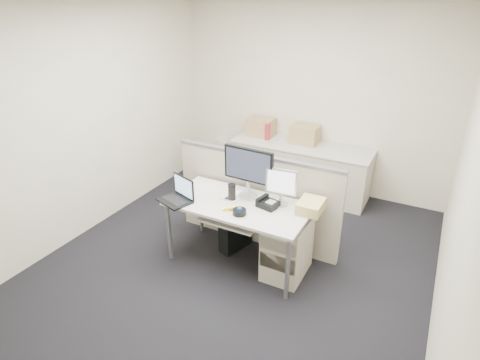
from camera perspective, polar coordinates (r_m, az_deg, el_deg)
The scene contains 28 objects.
floor at distance 4.63m, azimuth -0.17°, elevation -11.35°, with size 4.00×4.50×0.01m, color black.
wall_back at distance 5.96m, azimuth 10.17°, elevation 11.34°, with size 4.00×0.02×2.70m, color beige.
wall_front at distance 2.46m, azimuth -26.15°, elevation -12.87°, with size 4.00×0.02×2.70m, color beige.
wall_left at distance 5.16m, azimuth -20.44°, elevation 7.93°, with size 0.02×4.50×2.70m, color beige.
wall_right at distance 3.58m, azimuth 29.44°, elevation -1.43°, with size 0.02×4.50×2.70m, color beige.
desk at distance 4.26m, azimuth -0.18°, elevation -4.13°, with size 1.50×0.75×0.73m.
keyboard_tray at distance 4.15m, azimuth -1.35°, elevation -5.75°, with size 0.62×0.32×0.02m, color beige.
drawer_pedestal at distance 4.29m, azimuth 6.74°, elevation -9.44°, with size 0.40×0.55×0.65m, color #AFA496.
cubicle_partition at distance 4.66m, azimuth 2.38°, elevation -2.95°, with size 2.00×0.06×1.10m, color #AD9F8F.
back_counter at distance 5.99m, azimuth 8.48°, elevation 1.50°, with size 2.00×0.60×0.72m, color #AFA496.
monitor_main at distance 4.24m, azimuth 1.20°, elevation 0.96°, with size 0.56×0.22×0.56m, color black.
monitor_small at distance 4.13m, azimuth 5.89°, elevation -1.08°, with size 0.33×0.16×0.40m, color #B7B7BC.
laptop at distance 4.26m, azimuth -9.36°, elevation -1.55°, with size 0.34×0.26×0.26m, color black.
trackball at distance 4.02m, azimuth -0.08°, elevation -4.55°, with size 0.14×0.14×0.05m, color black.
desk_phone at distance 4.16m, azimuth 3.99°, elevation -3.41°, with size 0.20×0.17×0.07m, color black.
paper_stack at distance 4.37m, azimuth -0.84°, elevation -2.27°, with size 0.20×0.26×0.01m, color silver.
sticky_pad at distance 4.11m, azimuth -1.98°, elevation -4.21°, with size 0.08×0.08×0.01m, color yellow.
travel_mug at distance 4.25m, azimuth -1.16°, elevation -1.84°, with size 0.08×0.08×0.17m, color black.
banana at distance 4.10m, azimuth -1.17°, elevation -4.00°, with size 0.19×0.05×0.04m, color yellow.
cellphone at distance 4.33m, azimuth -1.63°, elevation -2.55°, with size 0.05×0.10×0.01m, color black.
manila_folders at distance 4.13m, azimuth 10.03°, elevation -3.67°, with size 0.24×0.31×0.11m, color tan.
keyboard at distance 4.18m, azimuth -1.69°, elevation -5.05°, with size 0.49×0.17×0.03m, color black.
pc_tower_desk at distance 4.72m, azimuth -0.66°, elevation -7.68°, with size 0.16×0.40×0.37m, color black.
pc_tower_spare_dark at distance 6.37m, azimuth -4.87°, elevation 1.97°, with size 0.20×0.50×0.47m, color black.
pc_tower_spare_silver at distance 6.69m, azimuth -3.07°, elevation 3.02°, with size 0.18×0.45×0.42m, color #B7B7BC.
cardboard_box_left at distance 6.15m, azimuth 2.99°, elevation 7.46°, with size 0.39×0.29×0.29m, color #9E794D.
cardboard_box_right at distance 5.91m, azimuth 9.19°, elevation 6.35°, with size 0.39×0.30×0.28m, color #9E794D.
red_binder at distance 6.08m, azimuth 4.20°, elevation 7.11°, with size 0.07×0.29×0.27m, color maroon.
Camera 1 is at (1.73, -3.27, 2.77)m, focal length 30.00 mm.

